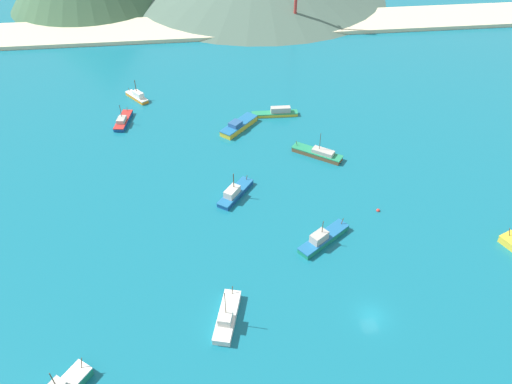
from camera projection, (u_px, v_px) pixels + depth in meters
name	position (u px, v px, depth m)	size (l,w,h in m)	color
ground	(324.00, 190.00, 91.46)	(260.00, 280.00, 0.50)	#146B7F
fishing_boat_0	(123.00, 121.00, 110.21)	(3.85, 9.29, 4.98)	#14478C
fishing_boat_2	(239.00, 126.00, 108.13)	(9.55, 10.06, 2.37)	gold
fishing_boat_3	(137.00, 96.00, 119.18)	(6.35, 7.55, 5.32)	orange
fishing_boat_4	(318.00, 153.00, 99.60)	(10.45, 8.73, 5.83)	brown
fishing_boat_5	(227.00, 317.00, 67.18)	(4.90, 9.36, 6.94)	silver
fishing_boat_6	(235.00, 193.00, 89.10)	(7.74, 9.26, 5.53)	#14478C
fishing_boat_9	(277.00, 113.00, 112.85)	(11.27, 2.49, 2.25)	gold
fishing_boat_10	(323.00, 238.00, 79.51)	(10.23, 8.27, 5.12)	#198466
buoy_0	(378.00, 210.00, 86.22)	(0.67, 0.67, 0.67)	red
beach_strip	(263.00, 25.00, 159.84)	(247.00, 21.87, 1.20)	beige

